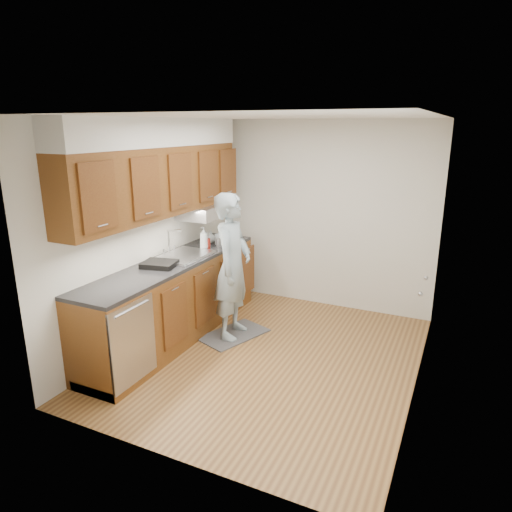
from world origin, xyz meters
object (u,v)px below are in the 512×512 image
at_px(soap_bottle_b, 220,237).
at_px(soap_bottle_c, 211,237).
at_px(soap_bottle_a, 204,238).
at_px(person, 232,257).
at_px(soda_can, 208,244).
at_px(dish_rack, 159,264).
at_px(steel_can, 218,242).

xyz_separation_m(soap_bottle_b, soap_bottle_c, (-0.16, 0.05, -0.03)).
bearing_deg(soap_bottle_c, soap_bottle_a, -74.27).
bearing_deg(person, soda_can, 52.29).
bearing_deg(soda_can, dish_rack, -95.68).
xyz_separation_m(soda_can, steel_can, (0.06, 0.16, -0.01)).
relative_size(soap_bottle_b, soda_can, 1.64).
relative_size(person, dish_rack, 5.49).
distance_m(soap_bottle_c, dish_rack, 1.16).
xyz_separation_m(person, soap_bottle_b, (-0.47, 0.54, 0.07)).
relative_size(soap_bottle_c, soda_can, 1.21).
xyz_separation_m(soap_bottle_c, dish_rack, (0.03, -1.16, -0.05)).
bearing_deg(soap_bottle_b, soap_bottle_c, 163.30).
bearing_deg(soap_bottle_c, soap_bottle_b, -16.70).
bearing_deg(soap_bottle_b, dish_rack, -96.70).
distance_m(soda_can, steel_can, 0.17).
distance_m(soap_bottle_a, dish_rack, 0.85).
relative_size(person, soda_can, 14.91).
distance_m(steel_can, dish_rack, 1.04).
xyz_separation_m(person, soap_bottle_a, (-0.55, 0.28, 0.11)).
height_order(soap_bottle_c, soda_can, soap_bottle_c).
bearing_deg(soap_bottle_a, person, -26.80).
bearing_deg(soda_can, person, -30.84).
bearing_deg(dish_rack, soap_bottle_a, 73.39).
bearing_deg(soap_bottle_c, steel_can, -35.29).
xyz_separation_m(soap_bottle_a, soap_bottle_c, (-0.09, 0.32, -0.06)).
bearing_deg(soap_bottle_b, person, -49.14).
bearing_deg(soap_bottle_a, dish_rack, -93.74).
height_order(soap_bottle_b, steel_can, soap_bottle_b).
height_order(soap_bottle_c, dish_rack, soap_bottle_c).
relative_size(soda_can, steel_can, 1.21).
bearing_deg(steel_can, soda_can, -111.99).
relative_size(soap_bottle_a, soap_bottle_c, 1.82).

